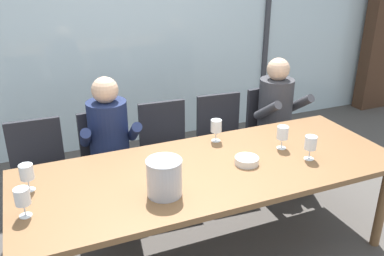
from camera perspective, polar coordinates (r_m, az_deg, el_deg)
The scene contains 19 objects.
ground at distance 3.98m, azimuth -3.68°, elevation -8.30°, with size 14.00×14.00×0.00m, color #4C4742.
window_glass_panel at distance 4.60m, azimuth -9.16°, elevation 13.16°, with size 7.82×0.03×2.60m, color silver.
window_mullion_right at distance 5.29m, azimuth 10.30°, elevation 14.34°, with size 0.06×0.06×2.60m, color #38383D.
hillside_vineyard at distance 7.88m, azimuth -15.06°, elevation 12.95°, with size 13.82×2.40×1.58m, color #477A38.
dining_table at distance 2.84m, azimuth 2.76°, elevation -6.49°, with size 2.62×1.00×0.73m.
chair_near_curtain at distance 3.47m, azimuth -20.45°, elevation -5.17°, with size 0.45×0.45×0.88m.
chair_left_of_center at distance 3.52m, azimuth -11.43°, elevation -3.71°, with size 0.47×0.47×0.88m.
chair_center at distance 3.64m, azimuth -3.64°, elevation -2.33°, with size 0.46×0.46×0.88m.
chair_right_of_center at distance 3.83m, azimuth 4.18°, elevation -0.99°, with size 0.47×0.47×0.88m.
chair_near_window_right at distance 4.10m, azimuth 10.80°, elevation 0.32°, with size 0.48×0.48×0.88m.
person_navy_polo at distance 3.35m, azimuth -11.24°, elevation -1.88°, with size 0.49×0.63×1.20m.
person_charcoal_jacket at distance 3.94m, azimuth 12.09°, elevation 1.96°, with size 0.49×0.63×1.20m.
ice_bucket_primary at distance 2.46m, azimuth -3.86°, elevation -6.76°, with size 0.22×0.22×0.23m.
tasting_bowl at distance 2.86m, azimuth 7.58°, elevation -4.49°, with size 0.17×0.17×0.05m, color silver.
wine_glass_by_left_taster at distance 2.98m, azimuth 16.10°, elevation -2.04°, with size 0.08×0.08×0.17m.
wine_glass_near_bucket at distance 2.69m, azimuth -21.91°, elevation -5.82°, with size 0.08×0.08×0.17m.
wine_glass_center_pour at distance 3.14m, azimuth 3.36°, elevation 0.16°, with size 0.08×0.08×0.17m.
wine_glass_by_right_taster at distance 2.44m, azimuth -22.43°, elevation -8.92°, with size 0.08×0.08×0.17m.
wine_glass_spare_empty at distance 3.09m, azimuth 12.44°, elevation -0.69°, with size 0.08×0.08×0.17m.
Camera 1 is at (-1.09, -2.22, 2.07)m, focal length 38.54 mm.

